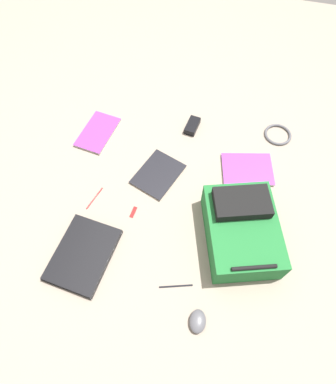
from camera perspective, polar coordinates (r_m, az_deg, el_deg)
ground_plane at (r=1.62m, az=0.61°, el=-1.35°), size 3.80×3.80×0.00m
backpack at (r=1.50m, az=12.65°, el=-6.29°), size 0.42×0.49×0.20m
laptop at (r=1.54m, az=-14.52°, el=-10.45°), size 0.27×0.35×0.03m
book_comic at (r=1.69m, az=-1.73°, el=3.10°), size 0.26×0.30×0.01m
book_blue at (r=1.89m, az=-12.09°, el=10.11°), size 0.19×0.28×0.02m
book_red at (r=1.75m, az=13.61°, el=3.83°), size 0.30×0.25×0.02m
computer_mouse at (r=1.43m, az=5.18°, el=-21.47°), size 0.08×0.10×0.04m
cable_coil at (r=1.94m, az=18.54°, el=9.45°), size 0.15×0.15×0.01m
power_brick at (r=1.88m, az=4.20°, el=11.41°), size 0.07×0.12×0.03m
pen_black at (r=1.47m, az=1.38°, el=-16.01°), size 0.14×0.05×0.01m
pen_blue at (r=1.66m, az=-12.66°, el=-1.01°), size 0.04×0.13×0.01m
usb_stick at (r=1.60m, az=-6.04°, el=-3.45°), size 0.02×0.06×0.01m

